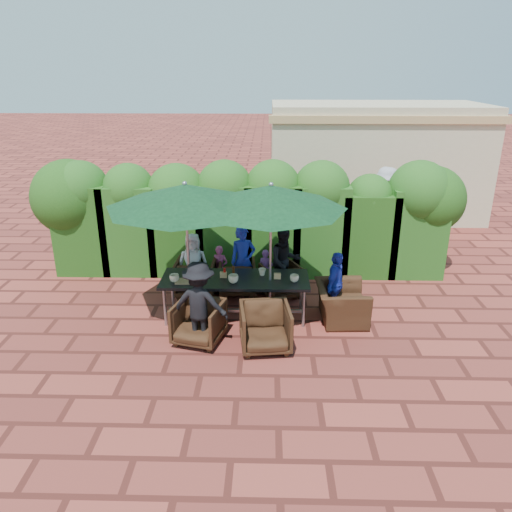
{
  "coord_description": "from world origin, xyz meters",
  "views": [
    {
      "loc": [
        0.4,
        -7.8,
        4.22
      ],
      "look_at": [
        0.2,
        0.4,
        1.07
      ],
      "focal_mm": 35.0,
      "sensor_mm": 36.0,
      "label": 1
    }
  ],
  "objects_px": {
    "dining_table": "(235,282)",
    "chair_near_right": "(265,326)",
    "umbrella_left": "(185,196)",
    "chair_far_right": "(281,279)",
    "chair_near_left": "(199,320)",
    "chair_end_right": "(342,297)",
    "umbrella_right": "(271,197)",
    "chair_far_left": "(196,275)",
    "chair_far_mid": "(237,276)"
  },
  "relations": [
    {
      "from": "dining_table",
      "to": "chair_near_right",
      "type": "relative_size",
      "value": 3.23
    },
    {
      "from": "chair_end_right",
      "to": "umbrella_left",
      "type": "bearing_deg",
      "value": 86.64
    },
    {
      "from": "chair_near_left",
      "to": "chair_near_right",
      "type": "height_order",
      "value": "chair_near_right"
    },
    {
      "from": "chair_far_mid",
      "to": "chair_end_right",
      "type": "distance_m",
      "value": 2.18
    },
    {
      "from": "chair_near_right",
      "to": "chair_end_right",
      "type": "distance_m",
      "value": 1.64
    },
    {
      "from": "umbrella_right",
      "to": "chair_far_right",
      "type": "height_order",
      "value": "umbrella_right"
    },
    {
      "from": "chair_end_right",
      "to": "chair_near_right",
      "type": "bearing_deg",
      "value": 124.11
    },
    {
      "from": "chair_far_left",
      "to": "chair_near_right",
      "type": "height_order",
      "value": "chair_near_right"
    },
    {
      "from": "chair_far_left",
      "to": "chair_near_right",
      "type": "bearing_deg",
      "value": 126.4
    },
    {
      "from": "dining_table",
      "to": "chair_near_left",
      "type": "distance_m",
      "value": 1.06
    },
    {
      "from": "dining_table",
      "to": "umbrella_left",
      "type": "bearing_deg",
      "value": -178.72
    },
    {
      "from": "umbrella_left",
      "to": "chair_end_right",
      "type": "relative_size",
      "value": 2.69
    },
    {
      "from": "chair_end_right",
      "to": "chair_far_right",
      "type": "bearing_deg",
      "value": 44.58
    },
    {
      "from": "chair_far_right",
      "to": "chair_far_left",
      "type": "bearing_deg",
      "value": -25.61
    },
    {
      "from": "umbrella_right",
      "to": "chair_near_right",
      "type": "xyz_separation_m",
      "value": [
        -0.07,
        -0.99,
        -1.82
      ]
    },
    {
      "from": "chair_near_left",
      "to": "chair_end_right",
      "type": "bearing_deg",
      "value": 33.59
    },
    {
      "from": "chair_far_left",
      "to": "chair_end_right",
      "type": "height_order",
      "value": "chair_end_right"
    },
    {
      "from": "chair_far_left",
      "to": "chair_near_right",
      "type": "relative_size",
      "value": 0.98
    },
    {
      "from": "umbrella_left",
      "to": "chair_near_right",
      "type": "bearing_deg",
      "value": -37.55
    },
    {
      "from": "umbrella_left",
      "to": "chair_far_right",
      "type": "xyz_separation_m",
      "value": [
        1.62,
        0.92,
        -1.86
      ]
    },
    {
      "from": "umbrella_left",
      "to": "chair_far_right",
      "type": "distance_m",
      "value": 2.63
    },
    {
      "from": "umbrella_right",
      "to": "chair_far_left",
      "type": "height_order",
      "value": "umbrella_right"
    },
    {
      "from": "umbrella_left",
      "to": "chair_near_left",
      "type": "distance_m",
      "value": 2.04
    },
    {
      "from": "chair_far_left",
      "to": "chair_end_right",
      "type": "bearing_deg",
      "value": 161.34
    },
    {
      "from": "dining_table",
      "to": "chair_far_mid",
      "type": "bearing_deg",
      "value": 91.61
    },
    {
      "from": "chair_near_right",
      "to": "umbrella_right",
      "type": "bearing_deg",
      "value": 78.99
    },
    {
      "from": "chair_far_mid",
      "to": "chair_end_right",
      "type": "relative_size",
      "value": 0.73
    },
    {
      "from": "dining_table",
      "to": "chair_near_left",
      "type": "height_order",
      "value": "chair_near_left"
    },
    {
      "from": "chair_far_right",
      "to": "chair_near_right",
      "type": "bearing_deg",
      "value": 57.02
    },
    {
      "from": "umbrella_left",
      "to": "chair_end_right",
      "type": "height_order",
      "value": "umbrella_left"
    },
    {
      "from": "umbrella_right",
      "to": "chair_end_right",
      "type": "bearing_deg",
      "value": -0.36
    },
    {
      "from": "umbrella_left",
      "to": "chair_near_right",
      "type": "height_order",
      "value": "umbrella_left"
    },
    {
      "from": "dining_table",
      "to": "chair_near_right",
      "type": "bearing_deg",
      "value": -62.65
    },
    {
      "from": "dining_table",
      "to": "umbrella_left",
      "type": "xyz_separation_m",
      "value": [
        -0.79,
        -0.02,
        1.54
      ]
    },
    {
      "from": "chair_near_left",
      "to": "chair_near_right",
      "type": "relative_size",
      "value": 0.95
    },
    {
      "from": "chair_near_right",
      "to": "dining_table",
      "type": "bearing_deg",
      "value": 110.49
    },
    {
      "from": "dining_table",
      "to": "umbrella_right",
      "type": "distance_m",
      "value": 1.65
    },
    {
      "from": "dining_table",
      "to": "chair_end_right",
      "type": "height_order",
      "value": "chair_end_right"
    },
    {
      "from": "chair_far_mid",
      "to": "chair_end_right",
      "type": "bearing_deg",
      "value": 146.74
    },
    {
      "from": "chair_far_mid",
      "to": "chair_far_right",
      "type": "distance_m",
      "value": 0.87
    },
    {
      "from": "umbrella_right",
      "to": "chair_far_mid",
      "type": "distance_m",
      "value": 2.23
    },
    {
      "from": "chair_far_mid",
      "to": "chair_near_right",
      "type": "bearing_deg",
      "value": 101.95
    },
    {
      "from": "dining_table",
      "to": "chair_far_right",
      "type": "distance_m",
      "value": 1.27
    },
    {
      "from": "umbrella_right",
      "to": "chair_near_left",
      "type": "height_order",
      "value": "umbrella_right"
    },
    {
      "from": "chair_far_right",
      "to": "chair_near_left",
      "type": "height_order",
      "value": "chair_near_left"
    },
    {
      "from": "chair_far_right",
      "to": "chair_near_right",
      "type": "xyz_separation_m",
      "value": [
        -0.29,
        -1.94,
        0.05
      ]
    },
    {
      "from": "umbrella_right",
      "to": "chair_near_left",
      "type": "bearing_deg",
      "value": -145.08
    },
    {
      "from": "umbrella_right",
      "to": "chair_near_right",
      "type": "distance_m",
      "value": 2.07
    },
    {
      "from": "umbrella_left",
      "to": "chair_far_left",
      "type": "xyz_separation_m",
      "value": [
        -0.04,
        0.95,
        -1.82
      ]
    },
    {
      "from": "chair_far_left",
      "to": "chair_far_right",
      "type": "relative_size",
      "value": 1.11
    }
  ]
}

